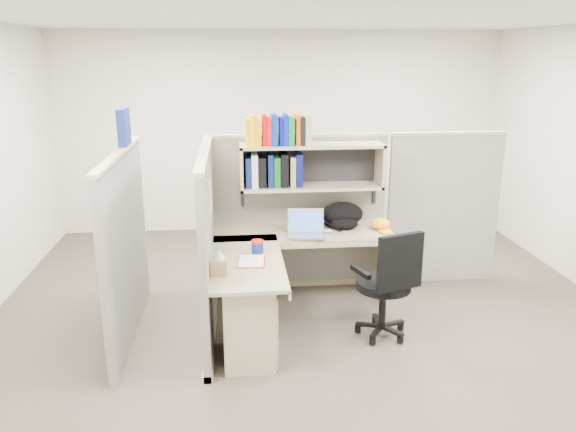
{
  "coord_description": "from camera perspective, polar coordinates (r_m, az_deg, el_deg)",
  "views": [
    {
      "loc": [
        -0.66,
        -4.65,
        2.42
      ],
      "look_at": [
        -0.18,
        0.25,
        0.97
      ],
      "focal_mm": 35.0,
      "sensor_mm": 36.0,
      "label": 1
    }
  ],
  "objects": [
    {
      "name": "task_chair",
      "position": [
        4.97,
        9.9,
        -8.43
      ],
      "size": [
        0.58,
        0.54,
        1.01
      ],
      "color": "black",
      "rests_on": "ground"
    },
    {
      "name": "laptop",
      "position": [
        5.3,
        1.84,
        -0.8
      ],
      "size": [
        0.38,
        0.38,
        0.25
      ],
      "primitive_type": null,
      "rotation": [
        0.0,
        0.0,
        -0.1
      ],
      "color": "#ADACB1",
      "rests_on": "desk"
    },
    {
      "name": "snack_canister",
      "position": [
        4.9,
        -3.12,
        -3.09
      ],
      "size": [
        0.11,
        0.11,
        0.11
      ],
      "color": "navy",
      "rests_on": "desk"
    },
    {
      "name": "orange_cap",
      "position": [
        5.62,
        9.37,
        -0.76
      ],
      "size": [
        0.23,
        0.26,
        0.11
      ],
      "primitive_type": null,
      "rotation": [
        0.0,
        0.0,
        0.18
      ],
      "color": "#FFA216",
      "rests_on": "desk"
    },
    {
      "name": "paper_cup",
      "position": [
        5.64,
        1.3,
        -0.55
      ],
      "size": [
        0.07,
        0.07,
        0.1
      ],
      "primitive_type": "cylinder",
      "rotation": [
        0.0,
        0.0,
        0.07
      ],
      "color": "white",
      "rests_on": "desk"
    },
    {
      "name": "room_shell",
      "position": [
        4.77,
        2.41,
        6.71
      ],
      "size": [
        6.0,
        6.0,
        6.0
      ],
      "color": "beige",
      "rests_on": "ground"
    },
    {
      "name": "loose_paper",
      "position": [
        4.73,
        -3.76,
        -4.58
      ],
      "size": [
        0.23,
        0.3,
        0.0
      ],
      "primitive_type": null,
      "rotation": [
        0.0,
        0.0,
        -0.08
      ],
      "color": "white",
      "rests_on": "desk"
    },
    {
      "name": "backpack",
      "position": [
        5.6,
        5.67,
        0.06
      ],
      "size": [
        0.46,
        0.38,
        0.24
      ],
      "primitive_type": null,
      "rotation": [
        0.0,
        0.0,
        0.16
      ],
      "color": "black",
      "rests_on": "desk"
    },
    {
      "name": "cubicle",
      "position": [
        5.33,
        -2.27,
        -0.1
      ],
      "size": [
        3.79,
        1.84,
        1.95
      ],
      "color": "slate",
      "rests_on": "ground"
    },
    {
      "name": "book_stack",
      "position": [
        5.76,
        3.97,
        -0.16
      ],
      "size": [
        0.23,
        0.26,
        0.11
      ],
      "primitive_type": null,
      "rotation": [
        0.0,
        0.0,
        -0.34
      ],
      "color": "gray",
      "rests_on": "desk"
    },
    {
      "name": "desk",
      "position": [
        4.8,
        -2.15,
        -7.98
      ],
      "size": [
        1.74,
        1.75,
        0.73
      ],
      "color": "gray",
      "rests_on": "ground"
    },
    {
      "name": "mouse",
      "position": [
        5.45,
        4.05,
        -1.53
      ],
      "size": [
        0.11,
        0.08,
        0.04
      ],
      "primitive_type": "ellipsoid",
      "rotation": [
        0.0,
        0.0,
        -0.21
      ],
      "color": "#7E99B3",
      "rests_on": "desk"
    },
    {
      "name": "tissue_box",
      "position": [
        4.44,
        -6.93,
        -4.65
      ],
      "size": [
        0.15,
        0.15,
        0.21
      ],
      "primitive_type": null,
      "rotation": [
        0.0,
        0.0,
        -0.13
      ],
      "color": "tan",
      "rests_on": "desk"
    },
    {
      "name": "ground",
      "position": [
        5.29,
        2.2,
        -10.87
      ],
      "size": [
        6.0,
        6.0,
        0.0
      ],
      "primitive_type": "plane",
      "color": "#332D27",
      "rests_on": "ground"
    }
  ]
}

